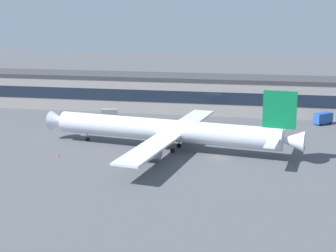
# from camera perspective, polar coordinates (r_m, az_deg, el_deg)

# --- Properties ---
(ground_plane) EXTENTS (600.00, 600.00, 0.00)m
(ground_plane) POSITION_cam_1_polar(r_m,az_deg,el_deg) (118.01, 5.87, -3.61)
(ground_plane) COLOR #4C4F54
(terminal_building) EXTENTS (191.18, 16.14, 12.15)m
(terminal_building) POSITION_cam_1_polar(r_m,az_deg,el_deg) (169.66, 7.63, 3.61)
(terminal_building) COLOR #9E9993
(terminal_building) RESTS_ON ground_plane
(airliner) EXTENTS (66.53, 57.52, 16.27)m
(airliner) POSITION_cam_1_polar(r_m,az_deg,el_deg) (122.90, 0.05, -0.50)
(airliner) COLOR silver
(airliner) RESTS_ON ground_plane
(crew_van) EXTENTS (5.59, 3.48, 2.55)m
(crew_van) POSITION_cam_1_polar(r_m,az_deg,el_deg) (162.79, -6.73, 1.57)
(crew_van) COLOR gray
(crew_van) RESTS_ON ground_plane
(stair_truck) EXTENTS (6.06, 5.80, 3.55)m
(stair_truck) POSITION_cam_1_polar(r_m,az_deg,el_deg) (157.81, 17.39, 0.88)
(stair_truck) COLOR #2651A5
(stair_truck) RESTS_ON ground_plane
(baggage_tug) EXTENTS (2.61, 3.89, 1.85)m
(baggage_tug) POSITION_cam_1_polar(r_m,az_deg,el_deg) (154.47, 11.77, 0.61)
(baggage_tug) COLOR gray
(baggage_tug) RESTS_ON ground_plane
(traffic_cone_0) EXTENTS (0.54, 0.54, 0.68)m
(traffic_cone_0) POSITION_cam_1_polar(r_m,az_deg,el_deg) (120.65, -12.52, -3.32)
(traffic_cone_0) COLOR #F2590C
(traffic_cone_0) RESTS_ON ground_plane
(traffic_cone_1) EXTENTS (0.49, 0.49, 0.62)m
(traffic_cone_1) POSITION_cam_1_polar(r_m,az_deg,el_deg) (115.58, 4.95, -3.80)
(traffic_cone_1) COLOR #F2590C
(traffic_cone_1) RESTS_ON ground_plane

